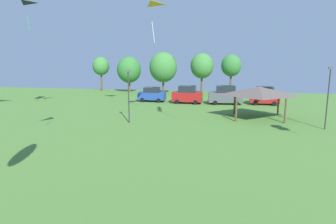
# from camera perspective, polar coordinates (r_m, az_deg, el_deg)

# --- Properties ---
(kite_flying_4) EXTENTS (1.57, 1.95, 2.40)m
(kite_flying_4) POSITION_cam_1_polar(r_m,az_deg,el_deg) (39.51, -25.73, 16.84)
(kite_flying_4) COLOR black
(kite_flying_11) EXTENTS (2.19, 2.57, 3.04)m
(kite_flying_11) POSITION_cam_1_polar(r_m,az_deg,el_deg) (33.10, -3.91, 17.84)
(kite_flying_11) COLOR orange
(parked_car_leftmost) EXTENTS (4.17, 2.22, 2.21)m
(parked_car_leftmost) POSITION_cam_1_polar(r_m,az_deg,el_deg) (45.86, -3.08, 3.37)
(parked_car_leftmost) COLOR #234299
(parked_car_leftmost) RESTS_ON ground
(parked_car_second_from_left) EXTENTS (4.46, 2.27, 2.61)m
(parked_car_second_from_left) POSITION_cam_1_polar(r_m,az_deg,el_deg) (44.11, 3.68, 3.30)
(parked_car_second_from_left) COLOR maroon
(parked_car_second_from_left) RESTS_ON ground
(parked_car_third_from_left) EXTENTS (4.92, 2.26, 2.69)m
(parked_car_third_from_left) POSITION_cam_1_polar(r_m,az_deg,el_deg) (43.95, 10.87, 3.15)
(parked_car_third_from_left) COLOR #4C5156
(parked_car_third_from_left) RESTS_ON ground
(parked_car_rightmost_in_row) EXTENTS (4.13, 2.00, 2.62)m
(parked_car_rightmost_in_row) POSITION_cam_1_polar(r_m,az_deg,el_deg) (44.94, 17.90, 2.93)
(parked_car_rightmost_in_row) COLOR maroon
(parked_car_rightmost_in_row) RESTS_ON ground
(park_pavilion) EXTENTS (6.50, 5.21, 3.60)m
(park_pavilion) POSITION_cam_1_polar(r_m,az_deg,el_deg) (34.78, 16.96, 3.82)
(park_pavilion) COLOR brown
(park_pavilion) RESTS_ON ground
(light_post_0) EXTENTS (0.36, 0.20, 5.97)m
(light_post_0) POSITION_cam_1_polar(r_m,az_deg,el_deg) (31.93, 28.20, 2.96)
(light_post_0) COLOR #2D2D33
(light_post_0) RESTS_ON ground
(light_post_1) EXTENTS (0.36, 0.20, 5.57)m
(light_post_1) POSITION_cam_1_polar(r_m,az_deg,el_deg) (31.24, -7.52, 3.64)
(light_post_1) COLOR #2D2D33
(light_post_1) RESTS_ON ground
(treeline_tree_0) EXTENTS (3.24, 3.24, 6.65)m
(treeline_tree_0) POSITION_cam_1_polar(r_m,az_deg,el_deg) (60.59, -12.66, 8.49)
(treeline_tree_0) COLOR brown
(treeline_tree_0) RESTS_ON ground
(treeline_tree_1) EXTENTS (4.53, 4.53, 6.75)m
(treeline_tree_1) POSITION_cam_1_polar(r_m,az_deg,el_deg) (57.78, -7.44, 7.99)
(treeline_tree_1) COLOR brown
(treeline_tree_1) RESTS_ON ground
(treeline_tree_2) EXTENTS (4.98, 4.98, 7.56)m
(treeline_tree_2) POSITION_cam_1_polar(r_m,az_deg,el_deg) (54.74, -0.93, 8.51)
(treeline_tree_2) COLOR brown
(treeline_tree_2) RESTS_ON ground
(treeline_tree_3) EXTENTS (4.19, 4.19, 7.36)m
(treeline_tree_3) POSITION_cam_1_polar(r_m,az_deg,el_deg) (55.59, 6.49, 8.70)
(treeline_tree_3) COLOR brown
(treeline_tree_3) RESTS_ON ground
(treeline_tree_4) EXTENTS (3.59, 3.59, 7.12)m
(treeline_tree_4) POSITION_cam_1_polar(r_m,az_deg,el_deg) (55.56, 11.96, 8.63)
(treeline_tree_4) COLOR brown
(treeline_tree_4) RESTS_ON ground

